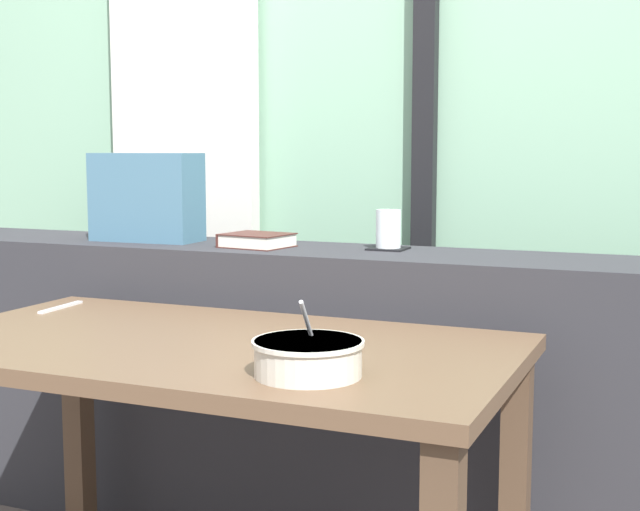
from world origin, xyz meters
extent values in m
cube|color=#84B293|center=(0.00, 1.14, 1.40)|extent=(4.80, 0.08, 2.80)
cube|color=silver|center=(-0.75, 1.04, 1.25)|extent=(0.56, 0.06, 2.50)
cube|color=black|center=(0.11, 1.07, 1.30)|extent=(0.07, 0.05, 2.60)
cube|color=#2D2D33|center=(0.00, 0.55, 0.41)|extent=(2.80, 0.36, 0.82)
cube|color=brown|center=(-0.61, 0.24, 0.33)|extent=(0.06, 0.06, 0.66)
cube|color=brown|center=(0.58, 0.24, 0.33)|extent=(0.06, 0.06, 0.66)
cube|color=brown|center=(-0.02, -0.07, 0.67)|extent=(1.29, 0.71, 0.03)
cube|color=black|center=(0.15, 0.61, 0.83)|extent=(0.10, 0.10, 0.00)
cylinder|color=white|center=(0.15, 0.61, 0.88)|extent=(0.07, 0.07, 0.10)
cylinder|color=orange|center=(0.15, 0.61, 0.87)|extent=(0.06, 0.06, 0.07)
cube|color=#47231E|center=(-0.21, 0.52, 0.83)|extent=(0.19, 0.17, 0.00)
cube|color=silver|center=(-0.21, 0.52, 0.84)|extent=(0.18, 0.17, 0.03)
cube|color=#47231E|center=(-0.21, 0.52, 0.86)|extent=(0.19, 0.17, 0.00)
cube|color=#47231E|center=(-0.29, 0.54, 0.84)|extent=(0.03, 0.15, 0.04)
cube|color=#426B84|center=(-0.59, 0.55, 0.95)|extent=(0.32, 0.15, 0.26)
cylinder|color=beige|center=(0.29, -0.25, 0.72)|extent=(0.19, 0.19, 0.07)
cylinder|color=beige|center=(0.29, -0.25, 0.75)|extent=(0.20, 0.20, 0.01)
cylinder|color=brown|center=(0.29, -0.25, 0.72)|extent=(0.17, 0.17, 0.04)
cylinder|color=silver|center=(0.28, -0.22, 0.77)|extent=(0.03, 0.12, 0.13)
ellipsoid|color=silver|center=(0.28, -0.20, 0.73)|extent=(0.03, 0.05, 0.01)
cube|color=silver|center=(-0.57, 0.12, 0.69)|extent=(0.03, 0.17, 0.01)
camera|label=1|loc=(0.92, -1.67, 1.09)|focal=49.95mm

